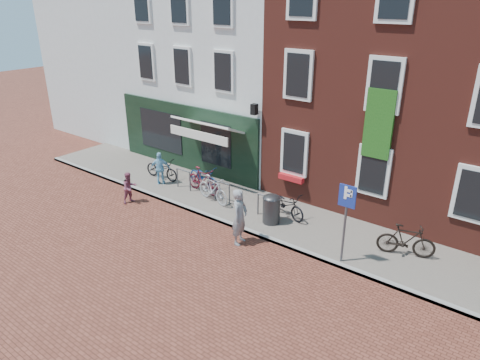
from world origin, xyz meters
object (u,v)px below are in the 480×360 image
Objects in this scene: parking_sign at (346,211)px; bicycle_4 at (286,204)px; litter_bin at (271,207)px; bicycle_2 at (204,177)px; boy at (130,188)px; bicycle_0 at (162,169)px; cafe_person at (160,168)px; woman at (240,217)px; bicycle_1 at (203,180)px; bicycle_3 at (213,189)px; bicycle_5 at (406,240)px.

bicycle_4 is (-2.82, 1.45, -1.20)m from parking_sign.
litter_bin reaches higher than bicycle_2.
boy is at bearing -172.86° from parking_sign.
bicycle_4 is (5.99, 0.28, 0.00)m from bicycle_0.
bicycle_4 is (5.62, 0.69, -0.23)m from cafe_person.
woman is 5.13m from boy.
bicycle_4 is at bearing -56.70° from boy.
bicycle_2 is at bearing 42.61° from bicycle_1.
bicycle_3 is at bearing 140.88° from cafe_person.
litter_bin is at bearing -79.63° from bicycle_3.
woman is 4.45m from bicycle_2.
bicycle_2 is at bearing 166.85° from parking_sign.
cafe_person is 0.79× the size of bicycle_4.
boy is 3.16m from bicycle_3.
woman is at bearing -111.95° from bicycle_0.
bicycle_3 is (0.87, -0.41, 0.00)m from bicycle_1.
woman is at bearing -114.20° from bicycle_2.
bicycle_1 reaches higher than bicycle_2.
parking_sign is 1.45× the size of bicycle_3.
woman is 2.35m from bicycle_4.
bicycle_4 is (5.39, 2.48, -0.06)m from boy.
woman is at bearing 123.51° from cafe_person.
bicycle_5 reaches higher than bicycle_0.
bicycle_3 is at bearing 172.01° from parking_sign.
parking_sign is at bearing -103.44° from bicycle_4.
litter_bin is 0.66× the size of bicycle_1.
woman is at bearing 98.05° from bicycle_5.
boy is 9.89m from bicycle_5.
litter_bin is 3.24m from parking_sign.
bicycle_4 is (0.28, 2.30, -0.37)m from woman.
bicycle_1 is 1.00× the size of bicycle_3.
bicycle_0 is at bearing 58.52° from woman.
bicycle_0 is (-8.81, 1.17, -1.20)m from parking_sign.
cafe_person is at bearing 179.87° from litter_bin.
cafe_person reaches higher than litter_bin.
litter_bin is 0.45× the size of parking_sign.
bicycle_1 reaches higher than bicycle_4.
parking_sign is 5.80m from bicycle_3.
bicycle_0 is 1.00× the size of bicycle_4.
cafe_person reaches higher than bicycle_1.
litter_bin is 0.66× the size of bicycle_3.
cafe_person is 1.85m from bicycle_2.
bicycle_0 is (-0.60, 2.20, -0.06)m from boy.
bicycle_3 is 1.00× the size of bicycle_5.
bicycle_0 is 1.03× the size of bicycle_1.
bicycle_3 is (3.18, -0.38, 0.05)m from bicycle_0.
bicycle_0 is 1.03× the size of bicycle_3.
bicycle_5 is at bearing 9.20° from litter_bin.
bicycle_5 is (8.17, -0.14, 0.05)m from bicycle_2.
woman reaches higher than bicycle_0.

